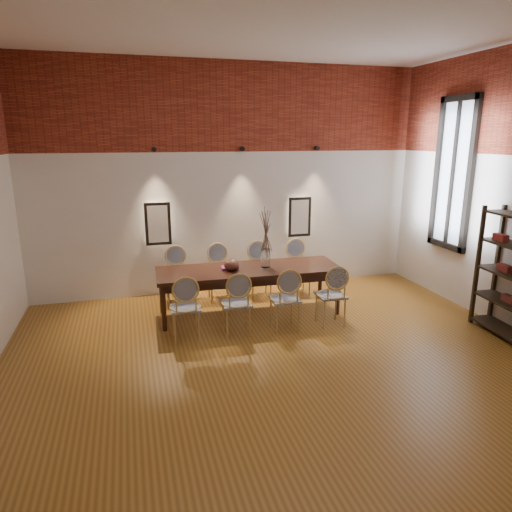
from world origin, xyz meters
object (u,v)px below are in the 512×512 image
object	(u,v)px
chair_near_b	(236,303)
book	(229,267)
chair_near_a	(185,307)
dining_table	(249,291)
chair_far_a	(177,277)
chair_near_c	(285,299)
chair_near_d	(331,295)
chair_far_c	(260,271)
vase	(266,258)
shelving_rack	(510,274)
bowl	(232,265)
chair_far_b	(219,274)
chair_far_d	(298,268)

from	to	relation	value
chair_near_b	book	distance (m)	0.86
chair_near_a	dining_table	bearing A→B (deg)	34.54
chair_far_a	chair_near_c	bearing A→B (deg)	134.08
chair_near_d	chair_far_c	size ratio (longest dim) A/B	1.00
chair_near_a	chair_near_d	xyz separation A→B (m)	(2.15, -0.07, 0.00)
vase	shelving_rack	bearing A→B (deg)	-30.24
bowl	book	size ratio (longest dim) A/B	0.92
chair_near_d	chair_far_a	world-z (taller)	same
chair_near_c	chair_far_c	distance (m)	1.48
dining_table	vase	world-z (taller)	vase
chair_near_c	chair_far_a	world-z (taller)	same
chair_near_c	vase	distance (m)	0.86
chair_near_d	bowl	distance (m)	1.57
chair_near_c	dining_table	bearing A→B (deg)	115.84
dining_table	chair_far_c	size ratio (longest dim) A/B	3.06
chair_near_d	shelving_rack	xyz separation A→B (m)	(2.23, -0.99, 0.43)
chair_far_b	shelving_rack	xyz separation A→B (m)	(3.62, -2.52, 0.43)
dining_table	chair_near_b	world-z (taller)	chair_near_b
chair_far_d	book	xyz separation A→B (m)	(-1.40, -0.63, 0.30)
chair_near_c	book	size ratio (longest dim) A/B	3.62
shelving_rack	chair_near_a	bearing A→B (deg)	170.94
chair_near_b	book	world-z (taller)	chair_near_b
chair_far_a	chair_far_d	world-z (taller)	same
chair_near_d	chair_far_d	xyz separation A→B (m)	(0.05, 1.48, 0.00)
chair_near_a	chair_near_c	size ratio (longest dim) A/B	1.00
dining_table	chair_near_d	size ratio (longest dim) A/B	3.06
chair_near_a	chair_far_a	size ratio (longest dim) A/B	1.00
chair_near_b	chair_near_c	distance (m)	0.72
chair_far_a	chair_near_a	bearing A→B (deg)	90.00
chair_near_b	chair_near_d	xyz separation A→B (m)	(1.44, -0.05, 0.00)
chair_far_a	chair_far_c	world-z (taller)	same
vase	book	xyz separation A→B (m)	(-0.57, 0.09, -0.14)
dining_table	bowl	world-z (taller)	bowl
chair_near_a	vase	bearing A→B (deg)	28.87
chair_far_c	bowl	size ratio (longest dim) A/B	3.92
dining_table	chair_far_b	bearing A→B (deg)	115.84
chair_far_d	vase	distance (m)	1.18
chair_near_c	book	xyz separation A→B (m)	(-0.63, 0.83, 0.30)
chair_far_a	chair_far_c	bearing A→B (deg)	-180.00
chair_far_c	chair_far_d	distance (m)	0.72
dining_table	book	xyz separation A→B (m)	(-0.30, 0.08, 0.39)
chair_far_c	book	xyz separation A→B (m)	(-0.68, -0.65, 0.30)
chair_near_b	chair_near_d	world-z (taller)	same
dining_table	shelving_rack	distance (m)	3.77
chair_near_b	bowl	size ratio (longest dim) A/B	3.92
chair_near_b	vase	bearing A→B (deg)	49.78
chair_far_d	dining_table	bearing A→B (deg)	34.54
dining_table	shelving_rack	world-z (taller)	shelving_rack
chair_near_a	chair_near_b	bearing A→B (deg)	0.00
chair_near_b	chair_far_c	world-z (taller)	same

